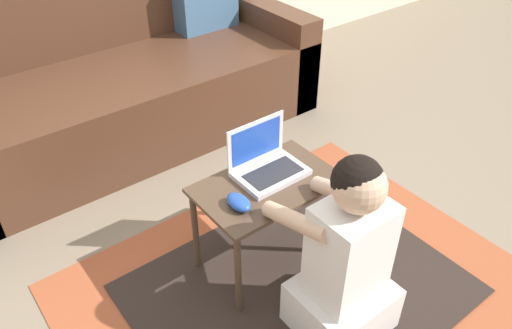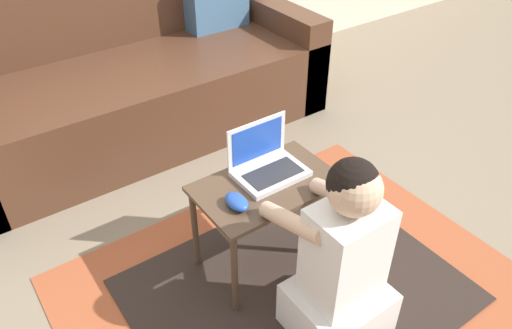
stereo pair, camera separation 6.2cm
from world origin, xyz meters
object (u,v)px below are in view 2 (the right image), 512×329
object	(u,v)px
couch	(135,77)
laptop_desk	(266,196)
computer_mouse	(237,202)
person_seated	(342,264)
laptop	(267,165)

from	to	relation	value
couch	laptop_desk	bearing A→B (deg)	-91.67
computer_mouse	person_seated	xyz separation A→B (m)	(0.17, -0.35, -0.10)
laptop_desk	laptop	xyz separation A→B (m)	(0.04, 0.05, 0.09)
laptop	computer_mouse	world-z (taller)	laptop
couch	person_seated	size ratio (longest dim) A/B	2.75
laptop_desk	person_seated	size ratio (longest dim) A/B	0.72
computer_mouse	laptop	bearing A→B (deg)	25.04
laptop	computer_mouse	size ratio (longest dim) A/B	2.38
laptop	computer_mouse	distance (m)	0.22
laptop_desk	computer_mouse	distance (m)	0.18
couch	computer_mouse	size ratio (longest dim) A/B	18.54
laptop	person_seated	world-z (taller)	person_seated
couch	person_seated	xyz separation A→B (m)	(-0.02, -1.63, 0.01)
laptop_desk	laptop	bearing A→B (deg)	51.80
couch	laptop	world-z (taller)	couch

